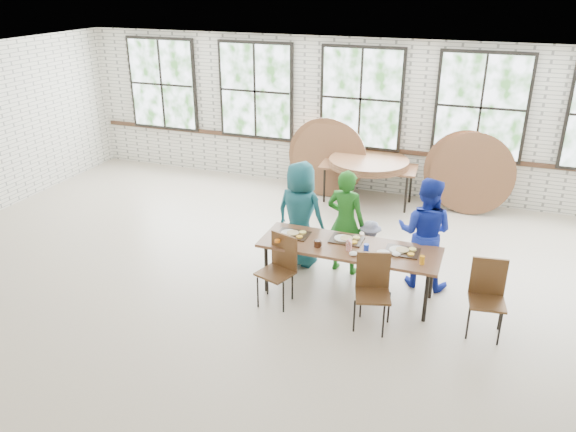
% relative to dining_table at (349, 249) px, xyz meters
% --- Properties ---
extents(room, '(12.00, 12.00, 12.00)m').
position_rel_dining_table_xyz_m(room, '(-0.87, 4.03, 1.14)').
color(room, '#B3A48E').
rests_on(room, ground).
extents(dining_table, '(2.40, 0.81, 0.74)m').
position_rel_dining_table_xyz_m(dining_table, '(0.00, 0.00, 0.00)').
color(dining_table, brown).
rests_on(dining_table, ground).
extents(chair_near_left, '(0.53, 0.52, 0.95)m').
position_rel_dining_table_xyz_m(chair_near_left, '(-0.82, -0.46, -0.13)').
color(chair_near_left, '#51331B').
rests_on(chair_near_left, ground).
extents(chair_near_right, '(0.52, 0.51, 0.95)m').
position_rel_dining_table_xyz_m(chair_near_right, '(0.45, -0.57, -0.13)').
color(chair_near_right, '#51331B').
rests_on(chair_near_right, ground).
extents(chair_spare, '(0.47, 0.46, 0.95)m').
position_rel_dining_table_xyz_m(chair_spare, '(1.78, -0.24, -0.13)').
color(chair_spare, '#51331B').
rests_on(chair_spare, ground).
extents(adult_teal, '(0.86, 0.64, 1.61)m').
position_rel_dining_table_xyz_m(adult_teal, '(-0.92, 0.65, 0.11)').
color(adult_teal, navy).
rests_on(adult_teal, ground).
extents(adult_green, '(0.62, 0.45, 1.57)m').
position_rel_dining_table_xyz_m(adult_green, '(-0.23, 0.65, 0.10)').
color(adult_green, '#1C621A').
rests_on(adult_green, ground).
extents(toddler, '(0.58, 0.38, 0.85)m').
position_rel_dining_table_xyz_m(toddler, '(0.15, 0.65, -0.26)').
color(toddler, '#171E48').
rests_on(toddler, ground).
extents(adult_blue, '(0.83, 0.68, 1.59)m').
position_rel_dining_table_xyz_m(adult_blue, '(0.89, 0.65, 0.11)').
color(adult_blue, '#172AA4').
rests_on(adult_blue, ground).
extents(storage_table, '(1.84, 0.86, 0.74)m').
position_rel_dining_table_xyz_m(storage_table, '(-0.52, 3.45, -0.00)').
color(storage_table, brown).
rests_on(storage_table, ground).
extents(tabletop_clutter, '(2.05, 0.63, 0.11)m').
position_rel_dining_table_xyz_m(tabletop_clutter, '(0.11, -0.03, 0.08)').
color(tabletop_clutter, black).
rests_on(tabletop_clutter, dining_table).
extents(round_tops_stacked, '(1.50, 1.50, 0.13)m').
position_rel_dining_table_xyz_m(round_tops_stacked, '(-0.52, 3.45, 0.12)').
color(round_tops_stacked, brown).
rests_on(round_tops_stacked, storage_table).
extents(round_tops_leaning, '(4.33, 0.49, 1.50)m').
position_rel_dining_table_xyz_m(round_tops_leaning, '(-0.07, 3.70, 0.05)').
color(round_tops_leaning, brown).
rests_on(round_tops_leaning, ground).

